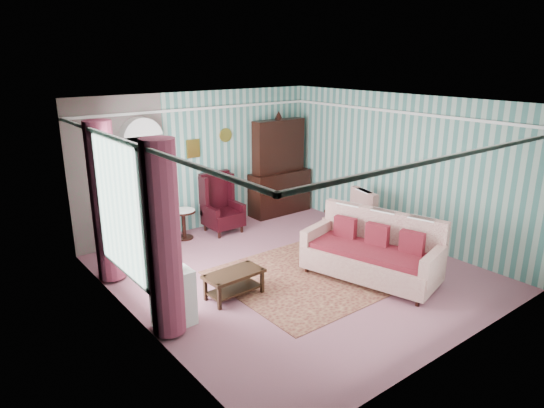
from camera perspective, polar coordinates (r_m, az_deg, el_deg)
floor at (r=8.47m, az=2.44°, el=-8.01°), size 6.00×6.00×0.00m
room_shell at (r=7.59m, az=-1.80°, el=5.02°), size 5.53×6.02×2.91m
bookcase at (r=9.72m, az=-14.64°, el=1.79°), size 0.80×0.28×2.24m
dresser_hutch at (r=11.24m, az=0.93°, el=4.71°), size 1.50×0.56×2.36m
wingback_left at (r=9.42m, az=-14.84°, el=-1.85°), size 0.76×0.80×1.25m
wingback_right at (r=10.18m, az=-5.82°, el=0.07°), size 0.76×0.80×1.25m
seated_woman at (r=9.43m, az=-14.82°, el=-2.06°), size 0.44×0.40×1.18m
round_side_table at (r=10.01m, az=-10.34°, el=-2.39°), size 0.50×0.50×0.60m
nest_table at (r=10.58m, az=9.52°, el=-1.44°), size 0.45×0.38×0.54m
plant_stand at (r=6.89m, az=-11.52°, el=-10.91°), size 0.55×0.35×0.80m
rug at (r=8.45m, az=5.33°, el=-8.10°), size 3.20×2.60×0.01m
sofa at (r=8.20m, az=11.58°, el=-5.58°), size 1.51×2.40×0.96m
floral_armchair at (r=9.71m, az=9.06°, el=-2.04°), size 0.98×1.03×0.89m
coffee_table at (r=7.61m, az=-4.47°, el=-9.41°), size 0.94×0.50×0.41m
potted_plant_a at (r=6.54m, az=-12.01°, el=-6.77°), size 0.43×0.40×0.38m
potted_plant_b at (r=6.76m, az=-11.42°, el=-5.67°), size 0.25×0.21×0.44m
potted_plant_c at (r=6.64m, az=-11.99°, el=-6.50°), size 0.24×0.24×0.36m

